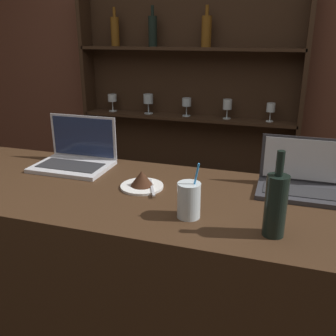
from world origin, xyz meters
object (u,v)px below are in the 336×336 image
laptop_far (303,181)px  water_glass (189,200)px  wine_bottle_dark (276,204)px  cake_plate (142,181)px  laptop_near (76,156)px

laptop_far → water_glass: 0.51m
water_glass → wine_bottle_dark: 0.29m
cake_plate → water_glass: (0.25, -0.19, 0.04)m
water_glass → laptop_far: bearing=42.8°
laptop_near → cake_plate: 0.43m
cake_plate → wine_bottle_dark: bearing=-23.4°
laptop_far → water_glass: laptop_far is taller
laptop_far → wine_bottle_dark: size_ratio=1.25×
laptop_near → laptop_far: (1.02, 0.00, -0.00)m
laptop_far → wine_bottle_dark: wine_bottle_dark is taller
water_glass → laptop_near: bearing=151.6°
laptop_far → laptop_near: bearing=-180.0°
laptop_near → water_glass: size_ratio=1.75×
laptop_near → wine_bottle_dark: 1.01m
laptop_far → cake_plate: bearing=-165.9°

